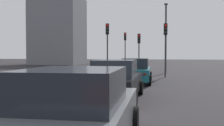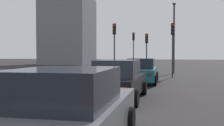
{
  "view_description": "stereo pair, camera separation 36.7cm",
  "coord_description": "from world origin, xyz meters",
  "px_view_note": "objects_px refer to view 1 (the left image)",
  "views": [
    {
      "loc": [
        -8.13,
        -1.47,
        1.9
      ],
      "look_at": [
        0.51,
        -0.01,
        1.59
      ],
      "focal_mm": 43.73,
      "sensor_mm": 36.0,
      "label": 1
    },
    {
      "loc": [
        -8.07,
        -1.83,
        1.9
      ],
      "look_at": [
        0.51,
        -0.01,
        1.59
      ],
      "focal_mm": 43.73,
      "sensor_mm": 36.0,
      "label": 2
    }
  ],
  "objects_px": {
    "car_grey_third": "(76,114)",
    "traffic_light_near_left": "(107,39)",
    "street_lamp_kerbside": "(166,31)",
    "car_teal_lead": "(136,71)",
    "traffic_light_far_right": "(139,45)",
    "traffic_light_far_left": "(166,39)",
    "car_black_second": "(116,81)",
    "traffic_light_near_right": "(125,43)"
  },
  "relations": [
    {
      "from": "car_grey_third",
      "to": "traffic_light_far_right",
      "type": "height_order",
      "value": "traffic_light_far_right"
    },
    {
      "from": "car_teal_lead",
      "to": "traffic_light_far_left",
      "type": "distance_m",
      "value": 5.35
    },
    {
      "from": "car_teal_lead",
      "to": "traffic_light_far_right",
      "type": "height_order",
      "value": "traffic_light_far_right"
    },
    {
      "from": "street_lamp_kerbside",
      "to": "traffic_light_far_left",
      "type": "bearing_deg",
      "value": 178.22
    },
    {
      "from": "traffic_light_near_left",
      "to": "traffic_light_near_right",
      "type": "relative_size",
      "value": 1.01
    },
    {
      "from": "traffic_light_near_left",
      "to": "car_teal_lead",
      "type": "bearing_deg",
      "value": 22.71
    },
    {
      "from": "traffic_light_far_left",
      "to": "traffic_light_far_right",
      "type": "xyz_separation_m",
      "value": [
        3.94,
        2.37,
        -0.34
      ]
    },
    {
      "from": "traffic_light_far_right",
      "to": "street_lamp_kerbside",
      "type": "bearing_deg",
      "value": 104.04
    },
    {
      "from": "car_black_second",
      "to": "traffic_light_near_left",
      "type": "relative_size",
      "value": 1.1
    },
    {
      "from": "car_teal_lead",
      "to": "car_grey_third",
      "type": "bearing_deg",
      "value": 178.92
    },
    {
      "from": "traffic_light_near_left",
      "to": "traffic_light_far_left",
      "type": "height_order",
      "value": "traffic_light_near_left"
    },
    {
      "from": "traffic_light_near_left",
      "to": "street_lamp_kerbside",
      "type": "distance_m",
      "value": 6.7
    },
    {
      "from": "car_black_second",
      "to": "car_teal_lead",
      "type": "bearing_deg",
      "value": -1.86
    },
    {
      "from": "car_teal_lead",
      "to": "traffic_light_far_left",
      "type": "height_order",
      "value": "traffic_light_far_left"
    },
    {
      "from": "traffic_light_far_right",
      "to": "car_black_second",
      "type": "bearing_deg",
      "value": -4.95
    },
    {
      "from": "car_teal_lead",
      "to": "traffic_light_near_right",
      "type": "bearing_deg",
      "value": 8.86
    },
    {
      "from": "car_teal_lead",
      "to": "street_lamp_kerbside",
      "type": "bearing_deg",
      "value": -13.75
    },
    {
      "from": "car_black_second",
      "to": "traffic_light_near_left",
      "type": "xyz_separation_m",
      "value": [
        11.25,
        2.47,
        2.35
      ]
    },
    {
      "from": "car_teal_lead",
      "to": "traffic_light_near_left",
      "type": "height_order",
      "value": "traffic_light_near_left"
    },
    {
      "from": "car_teal_lead",
      "to": "car_grey_third",
      "type": "xyz_separation_m",
      "value": [
        -12.72,
        0.07,
        0.02
      ]
    },
    {
      "from": "car_black_second",
      "to": "street_lamp_kerbside",
      "type": "xyz_separation_m",
      "value": [
        15.74,
        -2.42,
        3.23
      ]
    },
    {
      "from": "car_grey_third",
      "to": "traffic_light_near_left",
      "type": "bearing_deg",
      "value": 8.12
    },
    {
      "from": "car_black_second",
      "to": "traffic_light_far_right",
      "type": "xyz_separation_m",
      "value": [
        14.86,
        0.1,
        1.93
      ]
    },
    {
      "from": "car_grey_third",
      "to": "car_black_second",
      "type": "bearing_deg",
      "value": 1.34
    },
    {
      "from": "traffic_light_near_left",
      "to": "traffic_light_far_right",
      "type": "bearing_deg",
      "value": 139.18
    },
    {
      "from": "traffic_light_near_right",
      "to": "traffic_light_far_left",
      "type": "bearing_deg",
      "value": 16.02
    },
    {
      "from": "traffic_light_near_right",
      "to": "car_grey_third",
      "type": "bearing_deg",
      "value": -3.06
    },
    {
      "from": "car_grey_third",
      "to": "traffic_light_far_left",
      "type": "height_order",
      "value": "traffic_light_far_left"
    },
    {
      "from": "traffic_light_far_left",
      "to": "traffic_light_near_left",
      "type": "bearing_deg",
      "value": -98.63
    },
    {
      "from": "car_black_second",
      "to": "car_grey_third",
      "type": "distance_m",
      "value": 6.21
    },
    {
      "from": "traffic_light_near_left",
      "to": "street_lamp_kerbside",
      "type": "height_order",
      "value": "street_lamp_kerbside"
    },
    {
      "from": "car_black_second",
      "to": "traffic_light_far_right",
      "type": "distance_m",
      "value": 14.98
    },
    {
      "from": "traffic_light_far_right",
      "to": "car_grey_third",
      "type": "bearing_deg",
      "value": -4.48
    },
    {
      "from": "traffic_light_near_right",
      "to": "street_lamp_kerbside",
      "type": "bearing_deg",
      "value": 34.07
    },
    {
      "from": "traffic_light_near_right",
      "to": "traffic_light_far_left",
      "type": "distance_m",
      "value": 10.8
    },
    {
      "from": "traffic_light_far_left",
      "to": "street_lamp_kerbside",
      "type": "xyz_separation_m",
      "value": [
        4.83,
        -0.15,
        0.96
      ]
    },
    {
      "from": "car_teal_lead",
      "to": "street_lamp_kerbside",
      "type": "xyz_separation_m",
      "value": [
        9.23,
        -2.13,
        3.25
      ]
    },
    {
      "from": "car_grey_third",
      "to": "traffic_light_far_left",
      "type": "xyz_separation_m",
      "value": [
        17.12,
        -2.06,
        2.28
      ]
    },
    {
      "from": "car_grey_third",
      "to": "traffic_light_far_left",
      "type": "bearing_deg",
      "value": -7.47
    },
    {
      "from": "traffic_light_far_left",
      "to": "traffic_light_near_right",
      "type": "bearing_deg",
      "value": -160.55
    },
    {
      "from": "car_grey_third",
      "to": "traffic_light_near_left",
      "type": "height_order",
      "value": "traffic_light_near_left"
    },
    {
      "from": "car_grey_third",
      "to": "traffic_light_near_right",
      "type": "relative_size",
      "value": 1.11
    }
  ]
}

